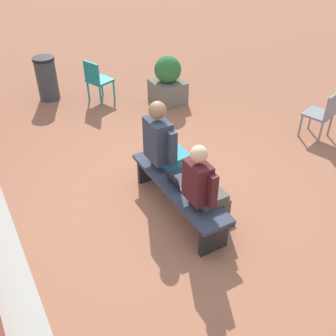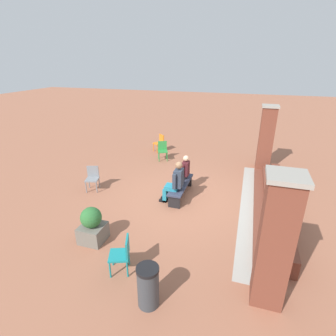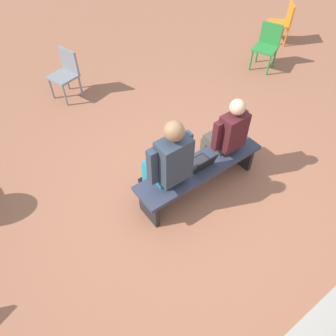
{
  "view_description": "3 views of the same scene",
  "coord_description": "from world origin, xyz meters",
  "px_view_note": "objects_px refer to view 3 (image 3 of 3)",
  "views": [
    {
      "loc": [
        -3.59,
        1.92,
        3.48
      ],
      "look_at": [
        -0.24,
        0.02,
        0.75
      ],
      "focal_mm": 42.0,
      "sensor_mm": 36.0,
      "label": 1
    },
    {
      "loc": [
        7.33,
        1.78,
        4.26
      ],
      "look_at": [
        -0.37,
        -0.62,
        0.9
      ],
      "focal_mm": 28.0,
      "sensor_mm": 36.0,
      "label": 2
    },
    {
      "loc": [
        1.78,
        1.92,
        3.5
      ],
      "look_at": [
        0.23,
        -0.19,
        0.66
      ],
      "focal_mm": 35.0,
      "sensor_mm": 36.0,
      "label": 3
    }
  ],
  "objects_px": {
    "plastic_chair_by_pillar": "(283,21)",
    "plastic_chair_near_bench_right": "(267,44)",
    "laptop": "(201,163)",
    "bench": "(200,171)",
    "person_adult": "(168,162)",
    "plastic_chair_far_left": "(66,71)",
    "person_student": "(226,134)"
  },
  "relations": [
    {
      "from": "bench",
      "to": "plastic_chair_near_bench_right",
      "type": "xyz_separation_m",
      "value": [
        -3.11,
        -1.68,
        0.13
      ]
    },
    {
      "from": "plastic_chair_far_left",
      "to": "laptop",
      "type": "bearing_deg",
      "value": 98.44
    },
    {
      "from": "bench",
      "to": "person_adult",
      "type": "bearing_deg",
      "value": -8.76
    },
    {
      "from": "laptop",
      "to": "person_student",
      "type": "bearing_deg",
      "value": -170.71
    },
    {
      "from": "plastic_chair_by_pillar",
      "to": "plastic_chair_far_left",
      "type": "relative_size",
      "value": 1.0
    },
    {
      "from": "person_adult",
      "to": "plastic_chair_by_pillar",
      "type": "xyz_separation_m",
      "value": [
        -4.62,
        -2.11,
        -0.26
      ]
    },
    {
      "from": "person_student",
      "to": "person_adult",
      "type": "distance_m",
      "value": 0.93
    },
    {
      "from": "person_student",
      "to": "plastic_chair_far_left",
      "type": "xyz_separation_m",
      "value": [
        0.92,
        -3.0,
        -0.21
      ]
    },
    {
      "from": "plastic_chair_near_bench_right",
      "to": "plastic_chair_far_left",
      "type": "height_order",
      "value": "same"
    },
    {
      "from": "laptop",
      "to": "plastic_chair_near_bench_right",
      "type": "distance_m",
      "value": 3.53
    },
    {
      "from": "person_student",
      "to": "laptop",
      "type": "distance_m",
      "value": 0.51
    },
    {
      "from": "bench",
      "to": "laptop",
      "type": "distance_m",
      "value": 0.15
    },
    {
      "from": "person_student",
      "to": "plastic_chair_by_pillar",
      "type": "distance_m",
      "value": 4.27
    },
    {
      "from": "plastic_chair_near_bench_right",
      "to": "plastic_chair_far_left",
      "type": "bearing_deg",
      "value": -21.26
    },
    {
      "from": "person_adult",
      "to": "laptop",
      "type": "bearing_deg",
      "value": 169.9
    },
    {
      "from": "plastic_chair_near_bench_right",
      "to": "plastic_chair_far_left",
      "type": "distance_m",
      "value": 3.82
    },
    {
      "from": "plastic_chair_far_left",
      "to": "plastic_chair_by_pillar",
      "type": "bearing_deg",
      "value": 169.21
    },
    {
      "from": "person_student",
      "to": "laptop",
      "type": "xyz_separation_m",
      "value": [
        0.46,
        0.08,
        -0.19
      ]
    },
    {
      "from": "laptop",
      "to": "bench",
      "type": "bearing_deg",
      "value": -66.31
    },
    {
      "from": "plastic_chair_by_pillar",
      "to": "plastic_chair_near_bench_right",
      "type": "xyz_separation_m",
      "value": [
        1.06,
        0.5,
        0.0
      ]
    },
    {
      "from": "bench",
      "to": "plastic_chair_by_pillar",
      "type": "relative_size",
      "value": 2.14
    },
    {
      "from": "bench",
      "to": "person_adult",
      "type": "relative_size",
      "value": 1.28
    },
    {
      "from": "bench",
      "to": "plastic_chair_far_left",
      "type": "xyz_separation_m",
      "value": [
        0.45,
        -3.06,
        0.13
      ]
    },
    {
      "from": "plastic_chair_by_pillar",
      "to": "plastic_chair_far_left",
      "type": "distance_m",
      "value": 4.7
    },
    {
      "from": "person_adult",
      "to": "plastic_chair_far_left",
      "type": "distance_m",
      "value": 3.0
    },
    {
      "from": "laptop",
      "to": "plastic_chair_by_pillar",
      "type": "height_order",
      "value": "plastic_chair_by_pillar"
    },
    {
      "from": "person_student",
      "to": "person_adult",
      "type": "bearing_deg",
      "value": -0.45
    },
    {
      "from": "laptop",
      "to": "plastic_chair_far_left",
      "type": "bearing_deg",
      "value": -81.56
    },
    {
      "from": "person_adult",
      "to": "plastic_chair_near_bench_right",
      "type": "distance_m",
      "value": 3.92
    },
    {
      "from": "person_adult",
      "to": "plastic_chair_near_bench_right",
      "type": "xyz_separation_m",
      "value": [
        -3.57,
        -1.61,
        -0.26
      ]
    },
    {
      "from": "bench",
      "to": "plastic_chair_by_pillar",
      "type": "distance_m",
      "value": 4.7
    },
    {
      "from": "bench",
      "to": "person_student",
      "type": "height_order",
      "value": "person_student"
    }
  ]
}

